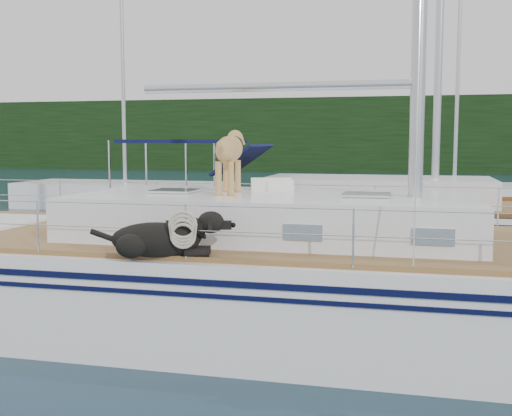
# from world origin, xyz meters

# --- Properties ---
(ground) EXTENTS (120.00, 120.00, 0.00)m
(ground) POSITION_xyz_m (0.00, 0.00, 0.00)
(ground) COLOR black
(ground) RESTS_ON ground
(tree_line) EXTENTS (90.00, 3.00, 6.00)m
(tree_line) POSITION_xyz_m (0.00, 45.00, 3.00)
(tree_line) COLOR black
(tree_line) RESTS_ON ground
(shore_bank) EXTENTS (92.00, 1.00, 1.20)m
(shore_bank) POSITION_xyz_m (0.00, 46.20, 0.60)
(shore_bank) COLOR #595147
(shore_bank) RESTS_ON ground
(main_sailboat) EXTENTS (12.00, 3.99, 14.01)m
(main_sailboat) POSITION_xyz_m (0.09, -0.01, 0.68)
(main_sailboat) COLOR white
(main_sailboat) RESTS_ON ground
(neighbor_sailboat) EXTENTS (11.00, 3.50, 13.30)m
(neighbor_sailboat) POSITION_xyz_m (0.73, 5.79, 0.63)
(neighbor_sailboat) COLOR white
(neighbor_sailboat) RESTS_ON ground
(bg_boat_west) EXTENTS (8.00, 3.00, 11.65)m
(bg_boat_west) POSITION_xyz_m (-8.00, 14.00, 0.45)
(bg_boat_west) COLOR white
(bg_boat_west) RESTS_ON ground
(bg_boat_center) EXTENTS (7.20, 3.00, 11.65)m
(bg_boat_center) POSITION_xyz_m (4.00, 16.00, 0.45)
(bg_boat_center) COLOR white
(bg_boat_center) RESTS_ON ground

